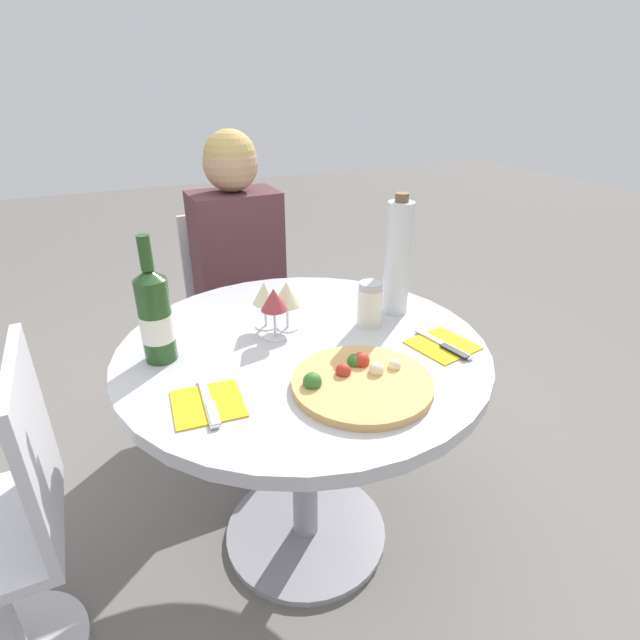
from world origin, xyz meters
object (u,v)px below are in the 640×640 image
Objects in this scene: wine_bottle at (155,316)px; dining_table at (304,390)px; seated_diner at (246,297)px; chair_empty_side at (0,535)px; tall_carafe at (398,258)px; chair_behind_diner at (238,314)px; pizza_large at (361,382)px.

dining_table is at bearing -13.71° from wine_bottle.
seated_diner is 3.68× the size of wine_bottle.
chair_empty_side is 2.36× the size of tall_carafe.
chair_behind_diner and chair_empty_side have the same top height.
dining_table is 1.16× the size of chair_behind_diner.
tall_carafe is (0.27, -0.79, 0.47)m from chair_behind_diner.
wine_bottle reaches higher than chair_empty_side.
chair_empty_side is at bearing -164.59° from wine_bottle.
seated_diner reaches higher than tall_carafe.
tall_carafe is (1.11, 0.10, 0.47)m from chair_empty_side.
pizza_large is 0.46m from tall_carafe.
chair_empty_side is at bearing -177.73° from dining_table.
seated_diner reaches higher than wine_bottle.
wine_bottle is (-0.39, 0.33, 0.11)m from pizza_large.
chair_behind_diner is at bearing 108.84° from tall_carafe.
dining_table is 0.29m from pizza_large.
chair_behind_diner is 1.00× the size of chair_empty_side.
wine_bottle is (-0.42, -0.64, 0.28)m from seated_diner.
dining_table is 3.01× the size of pizza_large.
tall_carafe is (0.69, -0.01, 0.05)m from wine_bottle.
tall_carafe is (0.27, -0.66, 0.33)m from seated_diner.
tall_carafe is (0.29, 0.31, 0.16)m from pizza_large.
pizza_large is at bearing -39.61° from wine_bottle.
chair_behind_diner is at bearing 61.84° from wine_bottle.
seated_diner is at bearing -47.82° from chair_empty_side.
tall_carafe reaches higher than chair_empty_side.
seated_diner is 1.14m from chair_empty_side.
seated_diner reaches higher than chair_empty_side.
wine_bottle is at bearing 140.39° from pizza_large.
pizza_large is (-0.02, -1.10, 0.31)m from chair_behind_diner.
seated_diner reaches higher than pizza_large.
tall_carafe is at bearing -84.69° from chair_empty_side.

